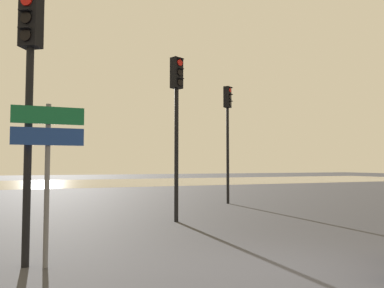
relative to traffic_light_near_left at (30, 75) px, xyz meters
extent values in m
plane|color=#333338|center=(3.60, -1.97, -3.09)|extent=(120.00, 120.00, 0.00)
cube|color=gray|center=(3.60, 28.61, -3.08)|extent=(80.00, 16.00, 0.01)
cylinder|color=black|center=(0.00, 0.00, -1.32)|extent=(0.12, 0.12, 3.54)
cube|color=black|center=(0.00, 0.00, 0.90)|extent=(0.40, 0.38, 0.90)
cylinder|color=red|center=(-0.07, -0.11, 1.19)|extent=(0.18, 0.13, 0.19)
cylinder|color=black|center=(-0.07, -0.11, 0.90)|extent=(0.18, 0.13, 0.19)
cube|color=black|center=(-0.08, -0.12, 1.01)|extent=(0.22, 0.20, 0.02)
cylinder|color=black|center=(-0.07, -0.11, 0.61)|extent=(0.18, 0.13, 0.19)
cube|color=black|center=(-0.08, -0.12, 0.72)|extent=(0.22, 0.20, 0.02)
cylinder|color=black|center=(3.83, 3.56, -1.16)|extent=(0.12, 0.12, 3.85)
cube|color=black|center=(3.83, 3.56, 1.21)|extent=(0.39, 0.35, 0.90)
cylinder|color=red|center=(3.89, 3.44, 1.50)|extent=(0.18, 0.11, 0.19)
cube|color=black|center=(3.90, 3.42, 1.61)|extent=(0.22, 0.19, 0.02)
cylinder|color=black|center=(3.89, 3.44, 1.21)|extent=(0.18, 0.11, 0.19)
cube|color=black|center=(3.90, 3.42, 1.32)|extent=(0.22, 0.19, 0.02)
cylinder|color=black|center=(3.89, 3.44, 0.92)|extent=(0.18, 0.11, 0.19)
cube|color=black|center=(3.90, 3.42, 1.03)|extent=(0.22, 0.19, 0.02)
cylinder|color=black|center=(7.55, 7.48, -1.06)|extent=(0.12, 0.12, 4.06)
cube|color=black|center=(7.55, 7.48, 1.42)|extent=(0.40, 0.39, 0.90)
cylinder|color=red|center=(7.64, 7.38, 1.71)|extent=(0.17, 0.14, 0.19)
cube|color=black|center=(7.65, 7.36, 1.82)|extent=(0.22, 0.21, 0.02)
cylinder|color=black|center=(7.64, 7.38, 1.42)|extent=(0.17, 0.14, 0.19)
cube|color=black|center=(7.65, 7.36, 1.53)|extent=(0.22, 0.21, 0.02)
cylinder|color=black|center=(7.64, 7.38, 1.13)|extent=(0.17, 0.14, 0.19)
cube|color=black|center=(7.65, 7.36, 1.24)|extent=(0.22, 0.21, 0.02)
cylinder|color=slate|center=(0.30, -0.16, -1.79)|extent=(0.08, 0.08, 2.60)
cube|color=#116038|center=(0.30, -0.21, -0.68)|extent=(1.10, 0.05, 0.28)
cube|color=navy|center=(0.30, -0.21, -1.02)|extent=(1.10, 0.05, 0.28)
camera|label=1|loc=(0.18, -6.58, -1.47)|focal=35.00mm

